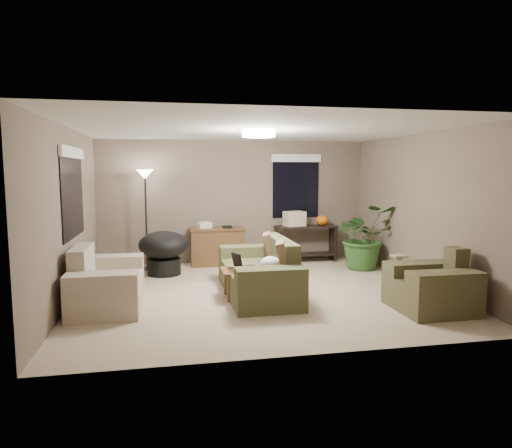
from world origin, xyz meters
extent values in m
plane|color=tan|center=(0.00, 0.00, 0.00)|extent=(5.50, 5.50, 0.00)
plane|color=white|center=(0.00, 0.00, 2.50)|extent=(5.50, 5.50, 0.00)
plane|color=#706052|center=(0.00, 2.50, 1.25)|extent=(5.50, 0.00, 5.50)
plane|color=#706052|center=(0.00, -2.50, 1.25)|extent=(5.50, 0.00, 5.50)
plane|color=#706052|center=(-2.75, 0.00, 1.25)|extent=(0.00, 5.00, 5.00)
plane|color=#706052|center=(2.75, 0.00, 1.25)|extent=(0.00, 5.00, 5.00)
cube|color=#46472A|center=(-0.03, -0.09, 0.21)|extent=(0.95, 1.48, 0.42)
cube|color=#48492B|center=(0.33, -0.09, 0.64)|extent=(0.22, 1.48, 0.43)
cube|color=#4A4B2D|center=(-0.03, -1.01, 0.30)|extent=(0.95, 0.36, 0.60)
cube|color=brown|center=(-0.03, 0.83, 0.30)|extent=(0.95, 0.36, 0.60)
cube|color=#8C7251|center=(0.27, -0.54, 0.65)|extent=(0.35, 0.50, 0.47)
cube|color=#8C7251|center=(0.27, 0.36, 0.65)|extent=(0.33, 0.49, 0.47)
cube|color=beige|center=(-2.21, -0.30, 0.21)|extent=(0.90, 0.88, 0.42)
cube|color=beige|center=(-2.55, -0.30, 0.64)|extent=(0.22, 0.88, 0.43)
cube|color=beige|center=(-2.21, -0.92, 0.30)|extent=(0.90, 0.36, 0.60)
cube|color=beige|center=(-2.21, 0.32, 0.30)|extent=(0.90, 0.36, 0.60)
cube|color=brown|center=(2.11, -1.34, 0.21)|extent=(0.95, 0.28, 0.42)
cube|color=#4C492E|center=(2.48, -1.34, 0.64)|extent=(0.22, 0.28, 0.43)
cube|color=brown|center=(2.11, -1.66, 0.30)|extent=(0.95, 0.36, 0.60)
cube|color=brown|center=(2.11, -1.02, 0.30)|extent=(0.95, 0.36, 0.60)
cube|color=brown|center=(-0.10, -0.24, 0.40)|extent=(1.00, 0.55, 0.04)
cylinder|color=brown|center=(-0.52, -0.44, 0.19)|extent=(0.06, 0.06, 0.38)
cylinder|color=brown|center=(0.32, -0.44, 0.19)|extent=(0.06, 0.06, 0.38)
cylinder|color=brown|center=(-0.52, -0.04, 0.19)|extent=(0.06, 0.06, 0.38)
cylinder|color=brown|center=(0.32, -0.04, 0.19)|extent=(0.06, 0.06, 0.38)
cube|color=black|center=(-0.20, -0.14, 0.43)|extent=(0.39, 0.32, 0.02)
cube|color=black|center=(-0.36, -0.14, 0.55)|extent=(0.15, 0.24, 0.22)
ellipsoid|color=white|center=(0.10, -0.39, 0.53)|extent=(0.31, 0.28, 0.22)
cube|color=brown|center=(-0.40, 2.21, 0.35)|extent=(1.05, 0.45, 0.71)
cube|color=brown|center=(-0.40, 2.21, 0.73)|extent=(1.10, 0.50, 0.04)
cube|color=silver|center=(-0.65, 2.21, 0.81)|extent=(0.30, 0.26, 0.12)
cube|color=black|center=(-0.20, 2.16, 0.77)|extent=(0.18, 0.22, 0.04)
cube|color=black|center=(1.45, 2.22, 0.73)|extent=(1.30, 0.40, 0.04)
cube|color=black|center=(0.85, 2.22, 0.35)|extent=(0.05, 0.38, 0.71)
cube|color=black|center=(2.05, 2.22, 0.35)|extent=(0.05, 0.38, 0.71)
cube|color=black|center=(1.45, 2.22, 0.15)|extent=(1.25, 0.36, 0.03)
ellipsoid|color=orange|center=(1.80, 2.22, 0.86)|extent=(0.31, 0.31, 0.21)
cube|color=beige|center=(1.20, 2.22, 0.90)|extent=(0.45, 0.37, 0.30)
cylinder|color=black|center=(-1.45, 1.53, 0.15)|extent=(0.60, 0.60, 0.30)
ellipsoid|color=black|center=(-1.45, 1.53, 0.55)|extent=(0.91, 0.91, 0.50)
cylinder|color=black|center=(-1.77, 2.06, 0.01)|extent=(0.28, 0.28, 0.02)
cylinder|color=black|center=(-1.77, 2.06, 0.90)|extent=(0.04, 0.04, 1.78)
cone|color=white|center=(-1.77, 2.06, 1.82)|extent=(0.32, 0.32, 0.18)
cylinder|color=white|center=(0.00, 0.00, 2.44)|extent=(0.50, 0.50, 0.10)
imported|color=#2D5923|center=(2.34, 1.31, 0.49)|extent=(1.13, 1.26, 0.98)
cube|color=tan|center=(2.38, 0.03, 0.01)|extent=(0.32, 0.32, 0.03)
cylinder|color=tan|center=(2.38, 0.03, 0.25)|extent=(0.12, 0.12, 0.44)
cube|color=tan|center=(2.38, 0.03, 0.48)|extent=(0.22, 0.22, 0.03)
cube|color=black|center=(-2.73, 0.30, 1.55)|extent=(0.01, 1.50, 1.30)
cube|color=white|center=(-2.71, 0.30, 2.15)|extent=(0.05, 1.56, 0.16)
cube|color=black|center=(1.30, 2.48, 1.55)|extent=(1.00, 0.01, 1.30)
cube|color=white|center=(1.30, 2.46, 2.15)|extent=(1.06, 0.05, 0.16)
camera|label=1|loc=(-1.36, -6.81, 1.88)|focal=32.00mm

